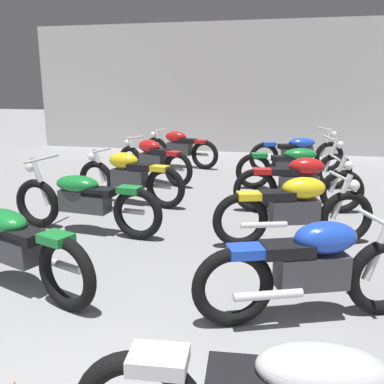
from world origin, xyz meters
TOP-DOWN VIEW (x-y plane):
  - back_wall at (0.00, 11.38)m, footprint 12.71×0.24m
  - motorcycle_left_row_1 at (-1.32, 2.28)m, footprint 2.07×0.97m
  - motorcycle_left_row_2 at (-1.37, 3.88)m, footprint 2.17×0.68m
  - motorcycle_left_row_3 at (-1.30, 5.34)m, footprint 1.96×0.57m
  - motorcycle_left_row_4 at (-1.42, 6.97)m, footprint 1.83×0.95m
  - motorcycle_left_row_5 at (-1.31, 8.66)m, footprint 1.94×0.63m
  - motorcycle_right_row_1 at (1.43, 2.31)m, footprint 1.88×0.82m
  - motorcycle_right_row_2 at (1.30, 4.01)m, footprint 1.91×0.75m
  - motorcycle_right_row_3 at (1.38, 5.45)m, footprint 1.96×0.59m
  - motorcycle_right_row_4 at (1.34, 7.00)m, footprint 2.15×0.78m
  - motorcycle_right_row_5 at (1.41, 8.67)m, footprint 2.09×0.93m

SIDE VIEW (x-z plane):
  - motorcycle_left_row_1 at x=-1.32m, z-range -0.04..0.94m
  - motorcycle_left_row_2 at x=-1.37m, z-range -0.04..0.94m
  - motorcycle_right_row_4 at x=1.34m, z-range -0.04..0.94m
  - motorcycle_right_row_5 at x=1.41m, z-range -0.04..0.94m
  - motorcycle_left_row_3 at x=-1.30m, z-range 0.02..0.90m
  - motorcycle_left_row_4 at x=-1.42m, z-range 0.02..0.90m
  - motorcycle_left_row_5 at x=-1.31m, z-range 0.02..0.90m
  - motorcycle_right_row_1 at x=1.43m, z-range 0.02..0.90m
  - motorcycle_right_row_2 at x=1.30m, z-range 0.02..0.90m
  - motorcycle_right_row_3 at x=1.38m, z-range 0.02..0.90m
  - back_wall at x=0.00m, z-range 0.00..3.60m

